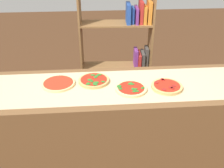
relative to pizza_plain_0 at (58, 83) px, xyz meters
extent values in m
plane|color=#4C2D19|center=(0.42, -0.06, -0.91)|extent=(12.00, 12.00, 0.00)
cube|color=brown|center=(0.42, -0.06, -0.46)|extent=(2.53, 0.64, 0.90)
cube|color=tan|center=(0.42, -0.06, -0.01)|extent=(2.07, 0.51, 0.00)
cylinder|color=#E5C17F|center=(0.00, 0.00, 0.00)|extent=(0.26, 0.26, 0.02)
cylinder|color=red|center=(0.00, 0.00, 0.01)|extent=(0.23, 0.23, 0.00)
cylinder|color=tan|center=(0.28, 0.02, 0.00)|extent=(0.24, 0.24, 0.02)
cylinder|color=#AD2314|center=(0.28, 0.02, 0.01)|extent=(0.21, 0.21, 0.00)
ellipsoid|color=#286B23|center=(0.29, -0.06, 0.02)|extent=(0.05, 0.06, 0.00)
ellipsoid|color=#286B23|center=(0.35, -0.03, 0.02)|extent=(0.04, 0.03, 0.00)
ellipsoid|color=#286B23|center=(0.29, 0.05, 0.02)|extent=(0.04, 0.04, 0.00)
ellipsoid|color=#286B23|center=(0.26, -0.02, 0.02)|extent=(0.04, 0.04, 0.00)
ellipsoid|color=#286B23|center=(0.24, -0.06, 0.02)|extent=(0.04, 0.04, 0.00)
ellipsoid|color=#286B23|center=(0.29, -0.04, 0.02)|extent=(0.05, 0.04, 0.00)
ellipsoid|color=#286B23|center=(0.23, -0.05, 0.02)|extent=(0.04, 0.05, 0.00)
ellipsoid|color=#286B23|center=(0.30, 0.07, 0.02)|extent=(0.05, 0.04, 0.00)
ellipsoid|color=#286B23|center=(0.24, 0.01, 0.02)|extent=(0.05, 0.05, 0.00)
ellipsoid|color=#286B23|center=(0.27, 0.09, 0.02)|extent=(0.04, 0.03, 0.00)
ellipsoid|color=#286B23|center=(0.32, 0.09, 0.02)|extent=(0.05, 0.04, 0.00)
cylinder|color=#E5C17F|center=(0.56, -0.12, 0.00)|extent=(0.24, 0.24, 0.02)
cylinder|color=#AD2314|center=(0.56, -0.12, 0.01)|extent=(0.20, 0.20, 0.00)
ellipsoid|color=#286B23|center=(0.64, -0.14, 0.01)|extent=(0.04, 0.04, 0.00)
ellipsoid|color=#286B23|center=(0.47, -0.10, 0.01)|extent=(0.04, 0.05, 0.00)
ellipsoid|color=#286B23|center=(0.57, -0.08, 0.01)|extent=(0.04, 0.03, 0.00)
ellipsoid|color=#286B23|center=(0.56, -0.07, 0.01)|extent=(0.04, 0.03, 0.00)
ellipsoid|color=#286B23|center=(0.58, -0.15, 0.01)|extent=(0.05, 0.03, 0.00)
ellipsoid|color=#286B23|center=(0.59, -0.18, 0.01)|extent=(0.05, 0.04, 0.00)
ellipsoid|color=#286B23|center=(0.56, -0.15, 0.01)|extent=(0.03, 0.04, 0.00)
ellipsoid|color=#286B23|center=(0.57, -0.18, 0.01)|extent=(0.04, 0.04, 0.00)
ellipsoid|color=#286B23|center=(0.47, -0.14, 0.01)|extent=(0.03, 0.03, 0.00)
ellipsoid|color=#286B23|center=(0.56, -0.06, 0.01)|extent=(0.05, 0.05, 0.00)
cylinder|color=tan|center=(0.83, -0.12, 0.00)|extent=(0.24, 0.24, 0.02)
cylinder|color=#AD2314|center=(0.83, -0.12, 0.01)|extent=(0.20, 0.20, 0.00)
cylinder|color=maroon|center=(0.86, -0.17, 0.02)|extent=(0.03, 0.03, 0.00)
cylinder|color=maroon|center=(0.85, -0.16, 0.02)|extent=(0.03, 0.03, 0.00)
cylinder|color=maroon|center=(0.76, -0.07, 0.02)|extent=(0.03, 0.03, 0.00)
cylinder|color=maroon|center=(0.79, -0.18, 0.02)|extent=(0.03, 0.03, 0.00)
cylinder|color=maroon|center=(0.88, -0.13, 0.02)|extent=(0.03, 0.03, 0.00)
cylinder|color=maroon|center=(0.82, -0.03, 0.02)|extent=(0.03, 0.03, 0.00)
cylinder|color=maroon|center=(0.82, -0.04, 0.02)|extent=(0.03, 0.03, 0.00)
cube|color=brown|center=(0.95, 1.01, -0.11)|extent=(0.03, 0.27, 1.61)
cube|color=brown|center=(0.15, 1.05, -0.11)|extent=(0.03, 0.27, 1.61)
cube|color=brown|center=(0.55, 1.03, -0.90)|extent=(0.79, 0.31, 0.02)
cube|color=#753384|center=(0.91, 1.01, -0.80)|extent=(0.04, 0.17, 0.18)
cube|color=#753384|center=(0.87, 1.01, -0.77)|extent=(0.05, 0.19, 0.24)
cube|color=silver|center=(0.82, 1.02, -0.77)|extent=(0.05, 0.15, 0.24)
cube|color=#2D753D|center=(0.78, 1.02, -0.80)|extent=(0.04, 0.18, 0.19)
cube|color=brown|center=(0.55, 1.03, -0.37)|extent=(0.79, 0.31, 0.02)
cube|color=#47423D|center=(0.91, 1.01, -0.25)|extent=(0.04, 0.16, 0.24)
cube|color=#47423D|center=(0.87, 1.01, -0.27)|extent=(0.05, 0.21, 0.18)
cube|color=#B22823|center=(0.83, 1.02, -0.28)|extent=(0.05, 0.23, 0.17)
cube|color=#753384|center=(0.79, 1.02, -0.26)|extent=(0.05, 0.18, 0.21)
cube|color=brown|center=(0.55, 1.03, 0.16)|extent=(0.79, 0.31, 0.02)
cube|color=orange|center=(0.91, 1.01, 0.29)|extent=(0.05, 0.20, 0.24)
cube|color=orange|center=(0.86, 1.01, 0.26)|extent=(0.04, 0.19, 0.19)
cube|color=#B22823|center=(0.82, 1.02, 0.28)|extent=(0.05, 0.19, 0.24)
cube|color=#753384|center=(0.77, 1.02, 0.25)|extent=(0.04, 0.22, 0.17)
cube|color=#234799|center=(0.73, 1.02, 0.25)|extent=(0.04, 0.16, 0.17)
cube|color=#234799|center=(0.68, 1.02, 0.27)|extent=(0.06, 0.21, 0.21)
camera|label=1|loc=(0.28, -1.79, 1.00)|focal=41.61mm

